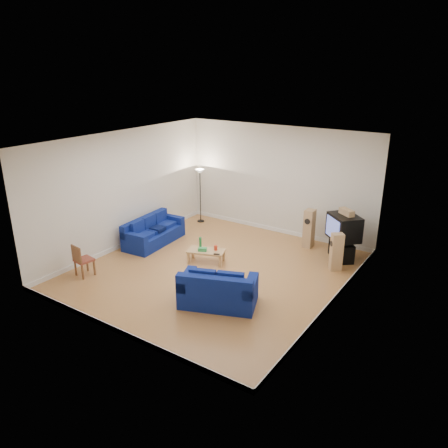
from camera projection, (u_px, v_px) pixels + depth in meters
The scene contains 16 objects.
room at pixel (215, 211), 10.27m from camera, with size 6.01×6.51×3.21m.
sofa_three_seat at pixel (153, 234), 12.40m from camera, with size 0.98×1.97×0.74m.
sofa_loveseat at pixel (218, 292), 9.14m from camera, with size 1.80×1.40×0.79m.
coffee_table at pixel (206, 252), 11.15m from camera, with size 1.04×0.75×0.34m.
bottle at pixel (200, 243), 11.23m from camera, with size 0.07×0.07×0.29m, color #197233.
tissue_box at pixel (202, 249), 11.06m from camera, with size 0.21×0.12×0.09m, color green.
red_canister at pixel (216, 248), 11.10m from camera, with size 0.09×0.09×0.12m, color red.
remote at pixel (217, 254), 10.87m from camera, with size 0.15×0.05×0.02m, color black.
tv_stand at pixel (341, 250), 11.37m from camera, with size 0.79×0.44×0.48m, color black.
av_receiver at pixel (343, 240), 11.27m from camera, with size 0.41×0.33×0.10m, color black.
television at pixel (344, 227), 11.10m from camera, with size 1.03×1.02×0.65m.
centre_speaker at pixel (347, 212), 10.99m from camera, with size 0.44×0.17×0.15m, color tan.
speaker_left at pixel (309, 228), 12.03m from camera, with size 0.26×0.34×1.08m.
speaker_right at pixel (336, 252), 10.68m from camera, with size 0.36×0.35×0.95m.
floor_lamp at pixel (200, 179), 13.70m from camera, with size 0.30×0.30×1.73m.
dining_chair at pixel (81, 259), 10.36m from camera, with size 0.44×0.44×0.81m.
Camera 1 is at (5.61, -7.98, 4.77)m, focal length 35.00 mm.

